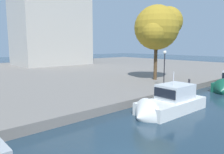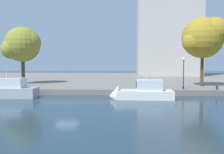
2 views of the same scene
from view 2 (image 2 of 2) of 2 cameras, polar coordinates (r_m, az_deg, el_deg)
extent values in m
plane|color=#1E3342|center=(28.23, -10.40, -5.87)|extent=(220.00, 220.00, 0.00)
cube|color=slate|center=(61.72, -2.94, -0.49)|extent=(120.00, 55.00, 0.75)
cube|color=#9EA3A8|center=(34.65, -23.38, -3.56)|extent=(8.05, 2.71, 1.59)
cube|color=silver|center=(34.26, -22.52, -1.26)|extent=(3.64, 2.12, 1.22)
cylinder|color=silver|center=(34.37, -23.17, 0.46)|extent=(0.08, 0.08, 0.84)
cube|color=silver|center=(30.95, 7.58, -4.43)|extent=(6.95, 3.08, 1.47)
cone|color=silver|center=(30.98, 0.45, -4.39)|extent=(1.27, 2.79, 2.76)
cube|color=silver|center=(30.82, 8.56, -1.85)|extent=(3.15, 2.40, 1.33)
cube|color=black|center=(30.75, 6.32, -1.72)|extent=(0.88, 2.20, 0.80)
cylinder|color=silver|center=(30.71, 7.94, 0.47)|extent=(0.08, 0.08, 1.17)
cylinder|color=#2D2D33|center=(36.98, 23.10, -2.38)|extent=(0.28, 0.28, 0.46)
sphere|color=#2D2D33|center=(36.95, 23.11, -1.90)|extent=(0.31, 0.31, 0.31)
cylinder|color=black|center=(36.55, 16.20, 0.55)|extent=(0.12, 0.12, 4.09)
sphere|color=white|center=(36.52, 16.26, 4.04)|extent=(0.41, 0.41, 0.41)
cylinder|color=black|center=(36.69, 16.15, -2.41)|extent=(0.26, 0.26, 0.30)
cylinder|color=#4C3823|center=(46.68, -19.84, 1.39)|extent=(0.60, 0.60, 4.65)
sphere|color=olive|center=(46.77, -19.96, 7.10)|extent=(6.20, 6.20, 6.20)
sphere|color=olive|center=(46.09, -22.30, 5.98)|extent=(3.35, 3.35, 3.35)
sphere|color=olive|center=(46.22, -18.75, 7.51)|extent=(4.33, 4.33, 4.33)
cylinder|color=#4C3823|center=(41.71, 20.08, 1.60)|extent=(0.51, 0.51, 5.24)
sphere|color=olive|center=(41.88, 20.22, 8.51)|extent=(6.47, 6.47, 6.47)
sphere|color=olive|center=(40.63, 18.40, 7.71)|extent=(3.58, 3.58, 3.58)
sphere|color=olive|center=(41.69, 22.61, 9.70)|extent=(4.39, 4.39, 4.39)
camera|label=1|loc=(24.41, -32.15, 6.07)|focal=34.77mm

